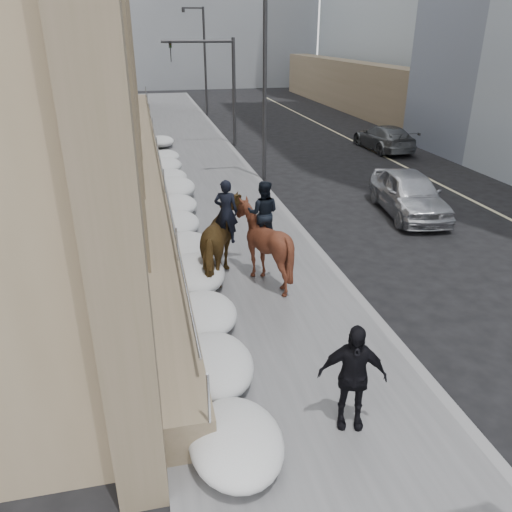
{
  "coord_description": "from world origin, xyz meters",
  "views": [
    {
      "loc": [
        -2.4,
        -7.87,
        6.31
      ],
      "look_at": [
        -0.16,
        2.1,
        1.7
      ],
      "focal_mm": 35.0,
      "sensor_mm": 36.0,
      "label": 1
    }
  ],
  "objects": [
    {
      "name": "car_grey",
      "position": [
        11.14,
        18.8,
        0.71
      ],
      "size": [
        2.12,
        4.96,
        1.43
      ],
      "primitive_type": "imported",
      "rotation": [
        0.0,
        0.0,
        3.17
      ],
      "color": "#575B5F",
      "rests_on": "ground"
    },
    {
      "name": "bg_building_far",
      "position": [
        -6.0,
        72.0,
        10.0
      ],
      "size": [
        24.0,
        12.0,
        20.0
      ],
      "primitive_type": "cube",
      "color": "gray",
      "rests_on": "ground"
    },
    {
      "name": "mounted_horse_left",
      "position": [
        -0.52,
        4.33,
        1.23
      ],
      "size": [
        1.85,
        2.73,
        2.71
      ],
      "rotation": [
        0.0,
        0.0,
        2.83
      ],
      "color": "#412D13",
      "rests_on": "sidewalk"
    },
    {
      "name": "snow_bank",
      "position": [
        -1.42,
        8.11,
        0.47
      ],
      "size": [
        1.7,
        18.1,
        0.76
      ],
      "color": "silver",
      "rests_on": "sidewalk"
    },
    {
      "name": "sidewalk",
      "position": [
        0.0,
        10.0,
        0.06
      ],
      "size": [
        5.0,
        80.0,
        0.12
      ],
      "primitive_type": "cube",
      "color": "#505052",
      "rests_on": "ground"
    },
    {
      "name": "mounted_horse_right",
      "position": [
        0.45,
        3.95,
        1.28
      ],
      "size": [
        2.26,
        2.39,
        2.72
      ],
      "rotation": [
        0.0,
        0.0,
        2.81
      ],
      "color": "#431F13",
      "rests_on": "sidewalk"
    },
    {
      "name": "traffic_signal",
      "position": [
        2.07,
        22.0,
        4.0
      ],
      "size": [
        4.1,
        0.22,
        6.0
      ],
      "color": "#2D2D30",
      "rests_on": "ground"
    },
    {
      "name": "car_silver",
      "position": [
        7.07,
        8.31,
        0.81
      ],
      "size": [
        2.58,
        5.01,
        1.63
      ],
      "primitive_type": "imported",
      "rotation": [
        0.0,
        0.0,
        -0.14
      ],
      "color": "#B9BCC2",
      "rests_on": "ground"
    },
    {
      "name": "ground",
      "position": [
        0.0,
        0.0,
        0.0
      ],
      "size": [
        140.0,
        140.0,
        0.0
      ],
      "primitive_type": "plane",
      "color": "black",
      "rests_on": "ground"
    },
    {
      "name": "pedestrian",
      "position": [
        0.63,
        -1.68,
        1.09
      ],
      "size": [
        1.23,
        0.79,
        1.95
      ],
      "primitive_type": "imported",
      "rotation": [
        0.0,
        0.0,
        -0.29
      ],
      "color": "black",
      "rests_on": "sidewalk"
    },
    {
      "name": "streetlight_mid",
      "position": [
        2.74,
        14.0,
        4.58
      ],
      "size": [
        1.71,
        0.24,
        8.0
      ],
      "color": "#2D2D30",
      "rests_on": "ground"
    },
    {
      "name": "curb",
      "position": [
        2.62,
        10.0,
        0.06
      ],
      "size": [
        0.24,
        80.0,
        0.12
      ],
      "primitive_type": "cube",
      "color": "slate",
      "rests_on": "ground"
    },
    {
      "name": "streetlight_far",
      "position": [
        2.74,
        34.0,
        4.58
      ],
      "size": [
        1.71,
        0.24,
        8.0
      ],
      "color": "#2D2D30",
      "rests_on": "ground"
    },
    {
      "name": "lane_line",
      "position": [
        10.5,
        10.0,
        0.01
      ],
      "size": [
        0.15,
        70.0,
        0.01
      ],
      "primitive_type": "cube",
      "color": "#BFB78C",
      "rests_on": "ground"
    }
  ]
}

